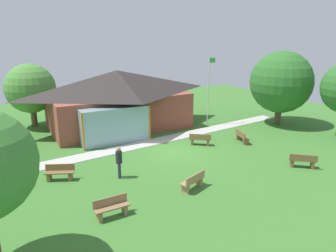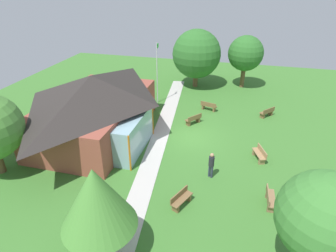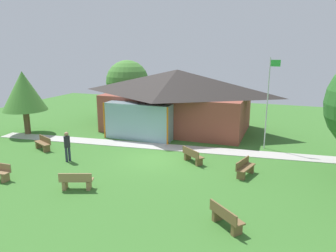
# 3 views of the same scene
# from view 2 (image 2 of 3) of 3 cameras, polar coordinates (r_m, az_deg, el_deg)

# --- Properties ---
(ground_plane) EXTENTS (44.00, 44.00, 0.00)m
(ground_plane) POSITION_cam_2_polar(r_m,az_deg,el_deg) (22.00, 4.45, -2.26)
(ground_plane) COLOR #3D752D
(pavilion) EXTENTS (11.70, 8.01, 4.71)m
(pavilion) POSITION_cam_2_polar(r_m,az_deg,el_deg) (22.09, -14.30, 4.15)
(pavilion) COLOR brown
(pavilion) RESTS_ON ground_plane
(footpath) EXTENTS (24.98, 3.94, 0.03)m
(footpath) POSITION_cam_2_polar(r_m,az_deg,el_deg) (22.44, -1.41, -1.47)
(footpath) COLOR #BCB7B2
(footpath) RESTS_ON ground_plane
(flagpole) EXTENTS (0.64, 0.08, 5.78)m
(flagpole) POSITION_cam_2_polar(r_m,az_deg,el_deg) (26.92, -2.21, 11.04)
(flagpole) COLOR silver
(flagpole) RESTS_ON ground_plane
(bench_front_right) EXTENTS (1.42, 1.32, 0.84)m
(bench_front_right) POSITION_cam_2_polar(r_m,az_deg,el_deg) (26.41, 19.35, 2.58)
(bench_front_right) COLOR brown
(bench_front_right) RESTS_ON ground_plane
(bench_front_center) EXTENTS (1.56, 0.94, 0.84)m
(bench_front_center) POSITION_cam_2_polar(r_m,az_deg,el_deg) (20.19, 17.98, -5.43)
(bench_front_center) COLOR #9E7A51
(bench_front_center) RESTS_ON ground_plane
(bench_front_left) EXTENTS (1.51, 0.48, 0.84)m
(bench_front_left) POSITION_cam_2_polar(r_m,az_deg,el_deg) (16.77, 19.83, -13.62)
(bench_front_left) COLOR olive
(bench_front_left) RESTS_ON ground_plane
(bench_mid_right) EXTENTS (0.84, 1.56, 0.84)m
(bench_mid_right) POSITION_cam_2_polar(r_m,az_deg,el_deg) (26.38, 8.19, 3.94)
(bench_mid_right) COLOR brown
(bench_mid_right) RESTS_ON ground_plane
(bench_mid_left) EXTENTS (1.55, 1.02, 0.84)m
(bench_mid_left) POSITION_cam_2_polar(r_m,az_deg,el_deg) (15.82, 2.65, -14.54)
(bench_mid_left) COLOR brown
(bench_mid_left) RESTS_ON ground_plane
(bench_rear_near_path) EXTENTS (1.45, 1.27, 0.84)m
(bench_rear_near_path) POSITION_cam_2_polar(r_m,az_deg,el_deg) (23.79, 5.17, 1.31)
(bench_rear_near_path) COLOR brown
(bench_rear_near_path) RESTS_ON ground_plane
(visitor_strolling_lawn) EXTENTS (0.34, 0.34, 1.74)m
(visitor_strolling_lawn) POSITION_cam_2_polar(r_m,az_deg,el_deg) (17.50, 8.72, -7.44)
(visitor_strolling_lawn) COLOR #2D3347
(visitor_strolling_lawn) RESTS_ON ground_plane
(tree_far_east) EXTENTS (3.72, 3.72, 5.61)m
(tree_far_east) POSITION_cam_2_polar(r_m,az_deg,el_deg) (32.02, 15.37, 13.89)
(tree_far_east) COLOR brown
(tree_far_east) RESTS_ON ground_plane
(tree_west_hedge) EXTENTS (3.21, 3.21, 4.70)m
(tree_west_hedge) POSITION_cam_2_polar(r_m,az_deg,el_deg) (12.00, -14.25, -14.03)
(tree_west_hedge) COLOR brown
(tree_west_hedge) RESTS_ON ground_plane
(tree_lawn_corner) EXTENTS (3.44, 3.44, 5.35)m
(tree_lawn_corner) POSITION_cam_2_polar(r_m,az_deg,el_deg) (11.77, 29.10, -16.02)
(tree_lawn_corner) COLOR brown
(tree_lawn_corner) RESTS_ON ground_plane
(tree_east_hedge) EXTENTS (5.16, 5.16, 6.21)m
(tree_east_hedge) POSITION_cam_2_polar(r_m,az_deg,el_deg) (31.30, 5.77, 14.22)
(tree_east_hedge) COLOR brown
(tree_east_hedge) RESTS_ON ground_plane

